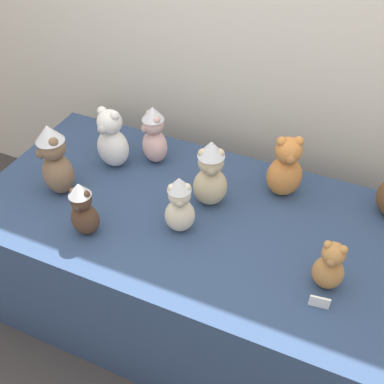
{
  "coord_description": "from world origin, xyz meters",
  "views": [
    {
      "loc": [
        0.55,
        -1.01,
        2.04
      ],
      "look_at": [
        0.0,
        0.25,
        0.82
      ],
      "focal_mm": 42.24,
      "sensor_mm": 36.0,
      "label": 1
    }
  ],
  "objects": [
    {
      "name": "teddy_bear_caramel",
      "position": [
        0.59,
        0.1,
        0.81
      ],
      "size": [
        0.11,
        0.1,
        0.22
      ],
      "rotation": [
        0.0,
        0.0,
        -0.02
      ],
      "color": "#B27A42",
      "rests_on": "display_table"
    },
    {
      "name": "name_card_front_left",
      "position": [
        0.59,
        0.0,
        0.73
      ],
      "size": [
        0.07,
        0.02,
        0.05
      ],
      "primitive_type": "cube",
      "rotation": [
        0.0,
        0.0,
        0.13
      ],
      "color": "white",
      "rests_on": "display_table"
    },
    {
      "name": "display_table",
      "position": [
        0.0,
        0.25,
        0.35
      ],
      "size": [
        1.87,
        0.94,
        0.7
      ],
      "primitive_type": "cube",
      "color": "navy",
      "rests_on": "ground_plane"
    },
    {
      "name": "teddy_bear_ginger",
      "position": [
        0.31,
        0.53,
        0.84
      ],
      "size": [
        0.19,
        0.18,
        0.3
      ],
      "rotation": [
        0.0,
        0.0,
        0.42
      ],
      "color": "#D17F3D",
      "rests_on": "display_table"
    },
    {
      "name": "teddy_bear_cream",
      "position": [
        -0.01,
        0.15,
        0.84
      ],
      "size": [
        0.16,
        0.15,
        0.27
      ],
      "rotation": [
        0.0,
        0.0,
        0.46
      ],
      "color": "beige",
      "rests_on": "display_table"
    },
    {
      "name": "teddy_bear_cocoa",
      "position": [
        -0.35,
        -0.02,
        0.83
      ],
      "size": [
        0.12,
        0.11,
        0.25
      ],
      "rotation": [
        0.0,
        0.0,
        0.09
      ],
      "color": "#4C3323",
      "rests_on": "display_table"
    },
    {
      "name": "teddy_bear_snow",
      "position": [
        -0.47,
        0.41,
        0.85
      ],
      "size": [
        0.17,
        0.15,
        0.3
      ],
      "rotation": [
        0.0,
        0.0,
        -0.13
      ],
      "color": "white",
      "rests_on": "display_table"
    },
    {
      "name": "teddy_bear_sand",
      "position": [
        0.04,
        0.34,
        0.86
      ],
      "size": [
        0.18,
        0.17,
        0.32
      ],
      "rotation": [
        0.0,
        0.0,
        0.41
      ],
      "color": "#CCB78E",
      "rests_on": "display_table"
    },
    {
      "name": "teddy_bear_blush",
      "position": [
        -0.31,
        0.52,
        0.85
      ],
      "size": [
        0.17,
        0.17,
        0.3
      ],
      "rotation": [
        0.0,
        0.0,
        -0.58
      ],
      "color": "beige",
      "rests_on": "display_table"
    },
    {
      "name": "teddy_bear_mocha",
      "position": [
        -0.59,
        0.15,
        0.87
      ],
      "size": [
        0.2,
        0.19,
        0.34
      ],
      "rotation": [
        0.0,
        0.0,
        -0.53
      ],
      "color": "#7F6047",
      "rests_on": "display_table"
    },
    {
      "name": "ground_plane",
      "position": [
        0.0,
        0.0,
        0.0
      ],
      "size": [
        10.0,
        10.0,
        0.0
      ],
      "primitive_type": "plane",
      "color": "#3D3838"
    },
    {
      "name": "wall_back",
      "position": [
        0.0,
        0.97,
        1.3
      ],
      "size": [
        7.0,
        0.08,
        2.6
      ],
      "primitive_type": "cube",
      "color": "silver",
      "rests_on": "ground_plane"
    }
  ]
}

